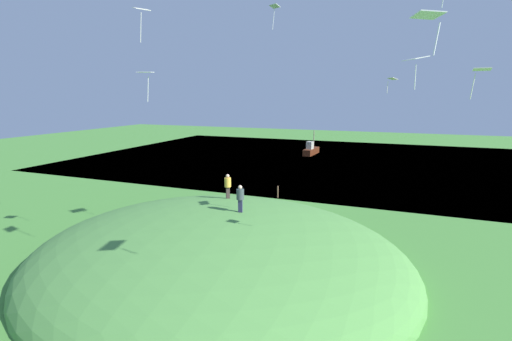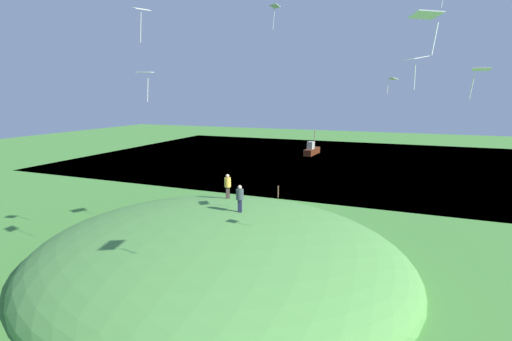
{
  "view_description": "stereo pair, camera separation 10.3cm",
  "coord_description": "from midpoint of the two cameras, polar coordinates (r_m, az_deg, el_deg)",
  "views": [
    {
      "loc": [
        29.78,
        9.13,
        9.95
      ],
      "look_at": [
        3.93,
        -0.98,
        4.28
      ],
      "focal_mm": 25.36,
      "sensor_mm": 36.0,
      "label": 1
    },
    {
      "loc": [
        29.75,
        9.22,
        9.95
      ],
      "look_at": [
        3.93,
        -0.98,
        4.28
      ],
      "focal_mm": 25.36,
      "sensor_mm": 36.0,
      "label": 2
    }
  ],
  "objects": [
    {
      "name": "kite_5",
      "position": [
        19.17,
        23.73,
        15.72
      ],
      "size": [
        1.3,
        1.19,
        1.52
      ],
      "color": "white"
    },
    {
      "name": "ground_plane",
      "position": [
        32.7,
        4.04,
        -6.2
      ],
      "size": [
        160.0,
        160.0,
        0.0
      ],
      "primitive_type": "plane",
      "color": "#448335"
    },
    {
      "name": "kite_7",
      "position": [
        12.16,
        25.24,
        21.15
      ],
      "size": [
        1.15,
        0.95,
        1.19
      ],
      "color": "white"
    },
    {
      "name": "person_walking_path",
      "position": [
        25.65,
        -4.59,
        -2.03
      ],
      "size": [
        0.65,
        0.65,
        1.77
      ],
      "rotation": [
        0.0,
        0.0,
        2.32
      ],
      "color": "#352927",
      "rests_on": "grass_hill"
    },
    {
      "name": "grass_hill",
      "position": [
        22.96,
        -6.15,
        -14.21
      ],
      "size": [
        20.9,
        23.4,
        6.24
      ],
      "primitive_type": "ellipsoid",
      "color": "#4F8C41",
      "rests_on": "ground_plane"
    },
    {
      "name": "lake_water",
      "position": [
        59.62,
        12.19,
        1.48
      ],
      "size": [
        49.99,
        80.0,
        0.4
      ],
      "primitive_type": "cube",
      "color": "#345281",
      "rests_on": "ground_plane"
    },
    {
      "name": "kite_0",
      "position": [
        28.37,
        20.56,
        13.28
      ],
      "size": [
        0.82,
        0.79,
        1.1
      ],
      "color": "#F1E0D0"
    },
    {
      "name": "kite_8",
      "position": [
        26.42,
        -17.72,
        22.86
      ],
      "size": [
        1.21,
        1.1,
        2.22
      ],
      "color": "#EFE7CF"
    },
    {
      "name": "kite_4",
      "position": [
        33.97,
        2.85,
        24.26
      ],
      "size": [
        0.9,
        1.02,
        2.04
      ],
      "color": "silver"
    },
    {
      "name": "kite_3",
      "position": [
        16.65,
        31.78,
        13.12
      ],
      "size": [
        0.46,
        0.63,
        1.17
      ],
      "color": "silver"
    },
    {
      "name": "kite_6",
      "position": [
        22.8,
        -17.16,
        14.33
      ],
      "size": [
        0.83,
        1.01,
        1.74
      ],
      "color": "silver"
    },
    {
      "name": "person_with_child",
      "position": [
        21.76,
        -2.64,
        -3.97
      ],
      "size": [
        0.52,
        0.52,
        1.68
      ],
      "rotation": [
        0.0,
        0.0,
        1.72
      ],
      "color": "#2B2C4F",
      "rests_on": "grass_hill"
    },
    {
      "name": "mooring_post",
      "position": [
        36.3,
        3.37,
        -3.39
      ],
      "size": [
        0.14,
        0.14,
        1.21
      ],
      "primitive_type": "cylinder",
      "color": "brown",
      "rests_on": "ground_plane"
    },
    {
      "name": "boat_on_lake",
      "position": [
        64.19,
        8.62,
        3.18
      ],
      "size": [
        5.55,
        1.77,
        4.11
      ],
      "rotation": [
        0.0,
        0.0,
        6.21
      ],
      "color": "#502210",
      "rests_on": "lake_water"
    }
  ]
}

